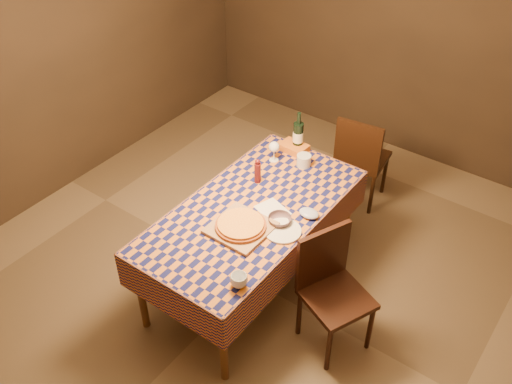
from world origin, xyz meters
TOP-DOWN VIEW (x-y plane):
  - room at (0.00, 0.00)m, footprint 5.00×5.10m
  - dining_table at (0.00, 0.00)m, footprint 0.94×1.84m
  - cutting_board at (0.07, -0.22)m, footprint 0.40×0.40m
  - pizza at (0.07, -0.22)m, footprint 0.38×0.38m
  - pepper_mill at (-0.16, 0.29)m, footprint 0.06×0.06m
  - bowl at (0.25, -0.00)m, footprint 0.22×0.22m
  - wine_glass at (-0.23, 0.60)m, footprint 0.09×0.09m
  - wine_bottle at (-0.16, 0.86)m, footprint 0.11×0.11m
  - deli_tub at (0.01, 0.69)m, footprint 0.14×0.14m
  - takeout_container at (-0.17, 0.82)m, footprint 0.23×0.17m
  - white_plate at (0.32, -0.07)m, footprint 0.31×0.31m
  - tumbler at (0.38, -0.64)m, footprint 0.13×0.13m
  - flour_patch at (0.13, 0.08)m, footprint 0.28×0.24m
  - flour_bag at (0.37, 0.19)m, footprint 0.15×0.12m
  - chair_far at (0.17, 1.41)m, footprint 0.47×0.48m
  - chair_right at (0.74, -0.08)m, footprint 0.56×0.55m

SIDE VIEW (x-z plane):
  - chair_far at x=0.17m, z-range 0.06..0.99m
  - chair_right at x=0.74m, z-range 0.06..0.99m
  - dining_table at x=0.00m, z-range 0.31..1.08m
  - flour_patch at x=0.13m, z-range 0.77..0.77m
  - white_plate at x=0.32m, z-range 0.77..0.79m
  - cutting_board at x=0.07m, z-range 0.77..0.80m
  - flour_bag at x=0.37m, z-range 0.77..0.81m
  - bowl at x=0.25m, z-range 0.77..0.82m
  - takeout_container at x=-0.17m, z-range 0.77..0.83m
  - pizza at x=0.07m, z-range 0.79..0.83m
  - tumbler at x=0.38m, z-range 0.77..0.86m
  - deli_tub at x=0.01m, z-range 0.77..0.87m
  - pepper_mill at x=-0.16m, z-range 0.76..0.97m
  - wine_glass at x=-0.23m, z-range 0.81..0.98m
  - wine_bottle at x=-0.16m, z-range 0.73..1.08m
  - room at x=0.00m, z-range 0.00..2.70m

